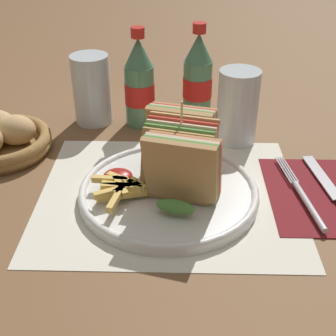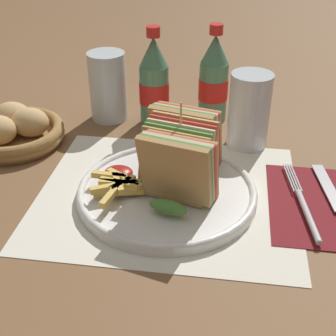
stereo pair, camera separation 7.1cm
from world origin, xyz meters
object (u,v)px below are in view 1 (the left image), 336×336
Objects in this scene: club_sandwich at (181,154)px; glass_near at (237,112)px; coke_bottle_near at (139,85)px; coke_bottle_far at (198,79)px; glass_far at (92,94)px; fork at (304,197)px; knife at (334,193)px; plate_main at (168,192)px.

club_sandwich is 0.20m from glass_near.
coke_bottle_far is at bearing 16.22° from coke_bottle_near.
glass_far is (-0.27, 0.07, 0.00)m from glass_near.
club_sandwich reaches higher than fork.
knife is 0.35m from coke_bottle_far.
fork is at bearing -36.77° from glass_far.
knife is 1.13× the size of coke_bottle_far.
club_sandwich is 0.24m from knife.
glass_near is (0.07, -0.10, -0.02)m from coke_bottle_far.
club_sandwich is at bearing 170.52° from knife.
glass_far is (-0.17, 0.25, -0.01)m from club_sandwich.
glass_near is at bearing 118.83° from knife.
coke_bottle_far is (0.11, 0.03, 0.00)m from coke_bottle_near.
knife is 1.13× the size of coke_bottle_near.
knife is at bearing -1.46° from club_sandwich.
glass_near reaches higher than fork.
glass_far is at bearing 135.21° from fork.
plate_main is 1.38× the size of fork.
plate_main is 0.30m from coke_bottle_far.
fork is at bearing -62.30° from coke_bottle_far.
plate_main is 0.06m from club_sandwich.
coke_bottle_near is 0.10m from glass_far.
coke_bottle_near reaches higher than knife.
fork is 0.05m from knife.
plate_main is at bearing -100.28° from coke_bottle_far.
coke_bottle_far is (0.05, 0.28, 0.07)m from plate_main.
glass_far is at bearing 164.87° from glass_near.
glass_near is (0.12, 0.19, 0.05)m from plate_main.
fork is at bearing -44.41° from coke_bottle_near.
glass_far is (-0.09, 0.01, -0.02)m from coke_bottle_near.
glass_far is (-0.15, 0.26, 0.05)m from plate_main.
plate_main is at bearing 169.82° from fork.
fork is 0.92× the size of knife.
glass_near reaches higher than knife.
fork is (0.20, -0.01, -0.00)m from plate_main.
coke_bottle_near is (-0.06, 0.25, 0.07)m from plate_main.
coke_bottle_near is (-0.08, 0.24, 0.01)m from club_sandwich.
coke_bottle_near is at bearing 134.21° from knife.
club_sandwich is at bearing -96.68° from coke_bottle_far.
club_sandwich reaches higher than plate_main.
coke_bottle_near reaches higher than fork.
coke_bottle_far reaches higher than knife.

